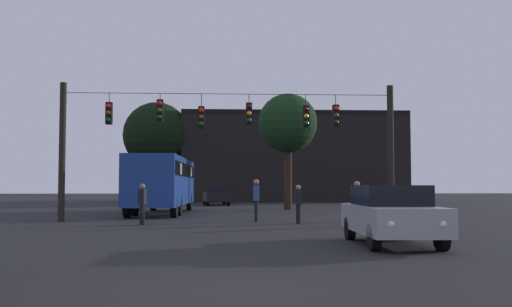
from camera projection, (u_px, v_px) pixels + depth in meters
ground_plane at (228, 212)px, 32.57m from camera, size 168.00×168.00×0.00m
overhead_signal_span at (228, 137)px, 24.84m from camera, size 14.49×0.44×5.94m
city_bus at (163, 179)px, 31.45m from camera, size 2.79×11.06×3.00m
car_near_right at (391, 214)px, 14.72m from camera, size 1.89×4.37×1.52m
car_far_left at (216, 195)px, 44.77m from camera, size 2.27×4.48×1.52m
pedestrian_crossing_left at (142, 202)px, 22.28m from camera, size 0.31×0.40×1.59m
pedestrian_crossing_center at (357, 201)px, 21.38m from camera, size 0.31×0.40×1.69m
pedestrian_crossing_right at (298, 202)px, 22.81m from camera, size 0.27×0.38×1.55m
pedestrian_near_bus at (256, 197)px, 24.18m from camera, size 0.27×0.38×1.79m
corner_building at (290, 159)px, 58.94m from camera, size 21.37×12.06×8.58m
tree_left_silhouette at (288, 124)px, 36.74m from camera, size 3.80×3.80×7.43m
tree_behind_building at (156, 135)px, 53.84m from camera, size 6.24×6.24×9.37m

